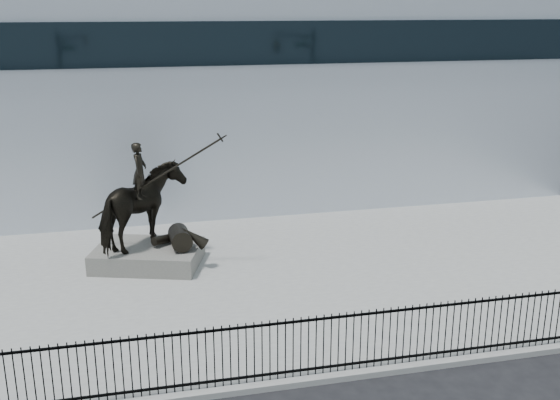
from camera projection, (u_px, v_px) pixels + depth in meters
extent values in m
cube|color=gray|center=(259.00, 280.00, 20.53)|extent=(30.00, 12.00, 0.15)
cube|color=silver|center=(205.00, 89.00, 31.39)|extent=(44.00, 14.00, 9.00)
cube|color=black|center=(309.00, 369.00, 15.11)|extent=(22.00, 0.05, 0.05)
cube|color=black|center=(310.00, 320.00, 14.75)|extent=(22.00, 0.05, 0.05)
cube|color=black|center=(309.00, 346.00, 14.93)|extent=(22.00, 0.03, 1.50)
cube|color=#5C5A54|center=(148.00, 256.00, 21.48)|extent=(3.90, 3.22, 0.63)
imported|color=black|center=(145.00, 208.00, 21.00)|extent=(2.97, 3.22, 2.67)
imported|color=black|center=(139.00, 171.00, 20.66)|extent=(0.61, 0.76, 1.81)
cylinder|color=black|center=(155.00, 180.00, 20.70)|extent=(4.12, 1.37, 2.72)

